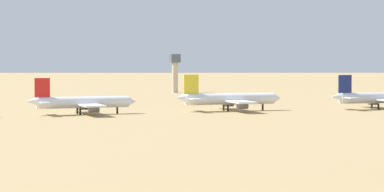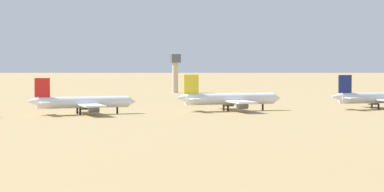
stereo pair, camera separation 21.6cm
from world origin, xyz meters
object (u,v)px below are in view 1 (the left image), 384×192
at_px(parked_jet_red_3, 82,102).
at_px(parked_jet_navy_5, 378,98).
at_px(parked_jet_yellow_4, 229,99).
at_px(control_tower, 175,69).

height_order(parked_jet_red_3, parked_jet_navy_5, parked_jet_navy_5).
bearing_deg(parked_jet_navy_5, parked_jet_yellow_4, 172.44).
xyz_separation_m(parked_jet_red_3, control_tower, (75.92, 158.12, 8.59)).
bearing_deg(parked_jet_yellow_4, parked_jet_red_3, -176.05).
bearing_deg(parked_jet_yellow_4, parked_jet_navy_5, -5.15).
bearing_deg(control_tower, parked_jet_red_3, -115.65).
xyz_separation_m(parked_jet_yellow_4, parked_jet_navy_5, (58.03, -5.48, -0.11)).
relative_size(parked_jet_red_3, control_tower, 1.83).
height_order(parked_jet_red_3, parked_jet_yellow_4, parked_jet_yellow_4).
distance_m(parked_jet_red_3, control_tower, 175.61).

